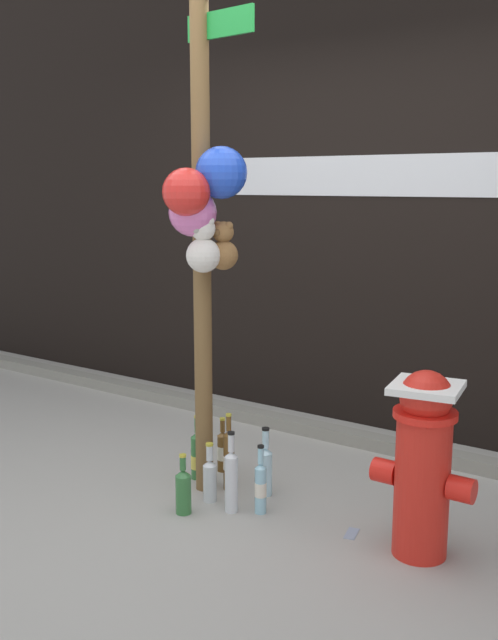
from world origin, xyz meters
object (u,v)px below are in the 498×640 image
at_px(memorial_post, 203,172).
at_px(bottle_5, 231,479).
at_px(bottle_0, 229,459).
at_px(bottle_7, 261,486).
at_px(bottle_2, 223,450).
at_px(bottle_1, 197,456).
at_px(bottle_4, 265,468).
at_px(fire_hydrant, 423,460).
at_px(bottle_6, 210,478).
at_px(bottle_3, 183,490).

distance_m(memorial_post, bottle_5, 1.48).
height_order(bottle_0, bottle_7, bottle_0).
relative_size(memorial_post, bottle_2, 9.14).
relative_size(memorial_post, bottle_5, 6.91).
bearing_deg(bottle_1, bottle_0, -5.04).
height_order(bottle_1, bottle_4, bottle_4).
bearing_deg(bottle_0, fire_hydrant, -4.08).
bearing_deg(bottle_0, bottle_2, 134.06).
bearing_deg(bottle_2, fire_hydrant, -11.60).
height_order(bottle_0, bottle_6, bottle_0).
bearing_deg(bottle_6, memorial_post, 141.08).
height_order(bottle_2, bottle_4, bottle_4).
relative_size(memorial_post, bottle_3, 9.36).
relative_size(fire_hydrant, bottle_1, 2.31).
height_order(bottle_1, bottle_5, bottle_5).
xyz_separation_m(memorial_post, bottle_7, (0.35, -0.02, -1.49)).
bearing_deg(fire_hydrant, bottle_5, -172.04).
bearing_deg(fire_hydrant, bottle_6, -175.07).
xyz_separation_m(bottle_3, bottle_5, (0.18, 0.15, 0.05)).
relative_size(bottle_0, bottle_5, 1.01).
relative_size(bottle_3, bottle_5, 0.74).
xyz_separation_m(memorial_post, bottle_5, (0.22, -0.09, -1.46)).
distance_m(bottle_5, bottle_7, 0.15).
distance_m(bottle_2, bottle_5, 0.51).
relative_size(bottle_2, bottle_7, 0.89).
xyz_separation_m(memorial_post, bottle_2, (-0.12, 0.30, -1.51)).
xyz_separation_m(fire_hydrant, bottle_2, (-1.25, 0.26, -0.31)).
relative_size(fire_hydrant, bottle_4, 2.27).
distance_m(bottle_1, bottle_5, 0.45).
relative_size(bottle_4, bottle_5, 0.89).
xyz_separation_m(bottle_3, bottle_6, (0.02, 0.18, 0.00)).
bearing_deg(bottle_3, bottle_1, 119.46).
xyz_separation_m(bottle_0, bottle_2, (-0.17, 0.18, -0.05)).
relative_size(bottle_2, bottle_5, 0.76).
bearing_deg(memorial_post, fire_hydrant, 2.11).
height_order(bottle_3, bottle_6, bottle_6).
xyz_separation_m(fire_hydrant, bottle_1, (-1.30, 0.10, -0.30)).
bearing_deg(bottle_7, bottle_6, -173.38).
relative_size(memorial_post, bottle_7, 8.16).
xyz_separation_m(memorial_post, bottle_0, (0.06, 0.12, -1.46)).
xyz_separation_m(bottle_1, bottle_7, (0.52, -0.16, 0.01)).
height_order(memorial_post, bottle_7, memorial_post).
bearing_deg(bottle_0, bottle_5, -51.36).
relative_size(memorial_post, bottle_6, 9.21).
bearing_deg(bottle_5, bottle_1, 150.15).
relative_size(bottle_1, bottle_5, 0.87).
xyz_separation_m(bottle_2, bottle_7, (0.46, -0.32, 0.02)).
bearing_deg(bottle_5, bottle_3, -140.87).
relative_size(fire_hydrant, bottle_0, 1.99).
distance_m(bottle_3, bottle_6, 0.18).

